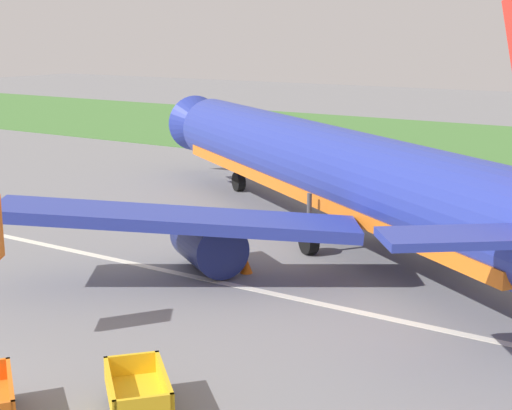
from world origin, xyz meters
TOP-DOWN VIEW (x-y plane):
  - grass_strip at (0.00, 51.20)m, footprint 220.00×28.00m
  - apron_stripe at (0.00, 11.82)m, footprint 120.00×0.36m
  - airplane at (2.15, 19.48)m, footprint 33.21×28.14m
  - baggage_cart_third_in_row at (5.25, 2.66)m, footprint 3.14×2.92m
  - traffic_cone_near_plane at (1.37, 13.30)m, footprint 0.49×0.49m

SIDE VIEW (x-z plane):
  - apron_stripe at x=0.00m, z-range 0.00..0.01m
  - grass_strip at x=0.00m, z-range 0.00..0.06m
  - traffic_cone_near_plane at x=1.37m, z-range 0.00..0.64m
  - baggage_cart_third_in_row at x=5.25m, z-range 0.07..1.14m
  - airplane at x=2.15m, z-range -2.62..8.72m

